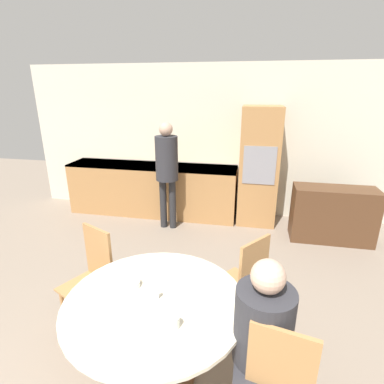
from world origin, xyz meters
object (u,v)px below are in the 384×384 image
chair_near_right (280,378)px  cup (174,322)px  person_standing (167,165)px  sideboard (333,214)px  oven_unit (259,167)px  chair_far_right (245,279)px  bowl_near (130,283)px  dining_table (156,321)px  chair_far_left (93,272)px  person_seated (262,338)px

chair_near_right → cup: chair_near_right is taller
person_standing → sideboard: bearing=1.3°
oven_unit → person_standing: (-1.42, -0.52, 0.09)m
oven_unit → chair_far_right: (-0.11, -2.51, -0.44)m
oven_unit → sideboard: oven_unit is taller
bowl_near → chair_far_right: bearing=31.9°
sideboard → dining_table: 3.30m
chair_far_right → person_standing: (-1.30, 1.99, 0.54)m
sideboard → dining_table: (-1.88, -2.72, 0.13)m
oven_unit → chair_far_left: oven_unit is taller
cup → bowl_near: (-0.45, 0.34, -0.02)m
oven_unit → cup: bearing=-99.3°
person_seated → person_standing: (-1.42, 2.85, 0.35)m
chair_far_left → person_seated: 1.71m
sideboard → person_standing: bearing=-178.7°
person_standing → bowl_near: person_standing is taller
sideboard → chair_far_right: 2.39m
bowl_near → chair_near_right: bearing=-20.1°
dining_table → person_seated: person_seated is taller
person_standing → cup: size_ratio=20.96×
chair_near_right → cup: (-0.68, 0.07, 0.24)m
oven_unit → chair_near_right: size_ratio=2.00×
chair_far_right → person_seated: person_seated is taller
chair_near_right → chair_far_left: 1.85m
person_standing → bowl_near: size_ratio=10.58×
chair_far_left → person_standing: bearing=112.3°
oven_unit → cup: oven_unit is taller
person_seated → bowl_near: (-1.01, 0.31, 0.04)m
dining_table → person_standing: person_standing is taller
cup → person_standing: bearing=106.6°
person_seated → cup: (-0.57, -0.03, 0.06)m
oven_unit → bowl_near: (-1.00, -3.06, -0.22)m
dining_table → person_seated: (0.77, -0.19, 0.18)m
oven_unit → chair_far_left: bearing=-120.0°
oven_unit → person_seated: bearing=-89.9°
oven_unit → bowl_near: oven_unit is taller
dining_table → person_standing: (-0.66, 2.66, 0.53)m
oven_unit → dining_table: 3.30m
dining_table → person_seated: bearing=-14.1°
chair_near_right → chair_far_left: same height
chair_far_right → cup: 1.03m
oven_unit → cup: size_ratio=23.66×
person_standing → chair_far_right: bearing=-56.8°
chair_far_right → chair_far_left: bearing=-45.1°
chair_far_right → person_standing: person_standing is taller
person_seated → bowl_near: size_ratio=7.75×
sideboard → dining_table: size_ratio=0.88×
person_seated → person_standing: size_ratio=0.73×
chair_far_right → dining_table: bearing=-6.1°
dining_table → chair_far_left: (-0.79, 0.49, -0.01)m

